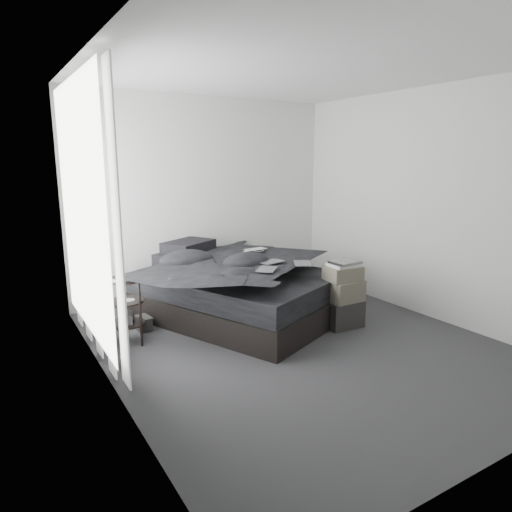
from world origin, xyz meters
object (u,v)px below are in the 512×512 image
laptop (256,245)px  side_stand (126,311)px  bed (239,304)px  box_lower (342,313)px

laptop → side_stand: 1.78m
bed → box_lower: bearing=-69.5°
laptop → side_stand: bearing=-174.2°
bed → side_stand: 1.36m
laptop → side_stand: size_ratio=0.53×
laptop → box_lower: laptop is taller
side_stand → box_lower: side_stand is taller
laptop → side_stand: (-1.69, -0.31, -0.46)m
side_stand → box_lower: bearing=-19.5°
bed → laptop: laptop is taller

